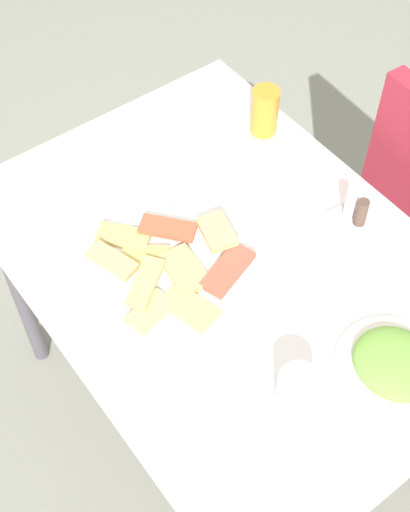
{
  "coord_description": "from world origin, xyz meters",
  "views": [
    {
      "loc": [
        0.69,
        -0.58,
        1.95
      ],
      "look_at": [
        -0.02,
        -0.05,
        0.77
      ],
      "focal_mm": 50.38,
      "sensor_mm": 36.0,
      "label": 1
    }
  ],
  "objects_px": {
    "pide_platter": "(168,267)",
    "salad_plate_greens": "(396,365)",
    "paper_napkin": "(251,188)",
    "soda_can": "(265,111)",
    "spoon": "(257,183)",
    "condiment_caddy": "(354,214)",
    "fork": "(245,190)",
    "dining_table": "(229,285)",
    "drinking_glass": "(297,391)"
  },
  "relations": [
    {
      "from": "pide_platter",
      "to": "salad_plate_greens",
      "type": "relative_size",
      "value": 1.56
    },
    {
      "from": "pide_platter",
      "to": "paper_napkin",
      "type": "bearing_deg",
      "value": 105.52
    },
    {
      "from": "soda_can",
      "to": "spoon",
      "type": "distance_m",
      "value": 0.19
    },
    {
      "from": "pide_platter",
      "to": "spoon",
      "type": "xyz_separation_m",
      "value": [
        -0.08,
        0.3,
        -0.01
      ]
    },
    {
      "from": "soda_can",
      "to": "condiment_caddy",
      "type": "height_order",
      "value": "soda_can"
    },
    {
      "from": "paper_napkin",
      "to": "fork",
      "type": "bearing_deg",
      "value": -90.0
    },
    {
      "from": "soda_can",
      "to": "spoon",
      "type": "xyz_separation_m",
      "value": [
        0.13,
        -0.13,
        -0.06
      ]
    },
    {
      "from": "dining_table",
      "to": "spoon",
      "type": "relative_size",
      "value": 6.63
    },
    {
      "from": "drinking_glass",
      "to": "fork",
      "type": "xyz_separation_m",
      "value": [
        -0.46,
        0.25,
        -0.04
      ]
    },
    {
      "from": "drinking_glass",
      "to": "spoon",
      "type": "bearing_deg",
      "value": 148.16
    },
    {
      "from": "soda_can",
      "to": "spoon",
      "type": "relative_size",
      "value": 0.74
    },
    {
      "from": "fork",
      "to": "spoon",
      "type": "bearing_deg",
      "value": 88.66
    },
    {
      "from": "dining_table",
      "to": "drinking_glass",
      "type": "xyz_separation_m",
      "value": [
        0.32,
        -0.1,
        0.13
      ]
    },
    {
      "from": "spoon",
      "to": "condiment_caddy",
      "type": "xyz_separation_m",
      "value": [
        0.21,
        0.1,
        0.02
      ]
    },
    {
      "from": "spoon",
      "to": "fork",
      "type": "bearing_deg",
      "value": -96.85
    },
    {
      "from": "dining_table",
      "to": "fork",
      "type": "distance_m",
      "value": 0.22
    },
    {
      "from": "paper_napkin",
      "to": "salad_plate_greens",
      "type": "bearing_deg",
      "value": -8.17
    },
    {
      "from": "pide_platter",
      "to": "soda_can",
      "type": "distance_m",
      "value": 0.48
    },
    {
      "from": "condiment_caddy",
      "to": "pide_platter",
      "type": "bearing_deg",
      "value": -108.33
    },
    {
      "from": "drinking_glass",
      "to": "spoon",
      "type": "distance_m",
      "value": 0.54
    },
    {
      "from": "pide_platter",
      "to": "condiment_caddy",
      "type": "xyz_separation_m",
      "value": [
        0.13,
        0.4,
        0.01
      ]
    },
    {
      "from": "dining_table",
      "to": "spoon",
      "type": "xyz_separation_m",
      "value": [
        -0.14,
        0.18,
        0.09
      ]
    },
    {
      "from": "paper_napkin",
      "to": "spoon",
      "type": "bearing_deg",
      "value": 90.0
    },
    {
      "from": "fork",
      "to": "condiment_caddy",
      "type": "relative_size",
      "value": 1.73
    },
    {
      "from": "paper_napkin",
      "to": "spoon",
      "type": "height_order",
      "value": "spoon"
    },
    {
      "from": "spoon",
      "to": "salad_plate_greens",
      "type": "bearing_deg",
      "value": -16.94
    },
    {
      "from": "drinking_glass",
      "to": "paper_napkin",
      "type": "xyz_separation_m",
      "value": [
        -0.46,
        0.27,
        -0.04
      ]
    },
    {
      "from": "soda_can",
      "to": "paper_napkin",
      "type": "xyz_separation_m",
      "value": [
        0.13,
        -0.14,
        -0.06
      ]
    },
    {
      "from": "fork",
      "to": "spoon",
      "type": "distance_m",
      "value": 0.04
    },
    {
      "from": "pide_platter",
      "to": "fork",
      "type": "height_order",
      "value": "pide_platter"
    },
    {
      "from": "soda_can",
      "to": "fork",
      "type": "bearing_deg",
      "value": -51.35
    },
    {
      "from": "dining_table",
      "to": "pide_platter",
      "type": "bearing_deg",
      "value": -115.97
    },
    {
      "from": "condiment_caddy",
      "to": "drinking_glass",
      "type": "bearing_deg",
      "value": -57.06
    },
    {
      "from": "soda_can",
      "to": "drinking_glass",
      "type": "relative_size",
      "value": 1.39
    },
    {
      "from": "condiment_caddy",
      "to": "salad_plate_greens",
      "type": "bearing_deg",
      "value": -31.65
    },
    {
      "from": "drinking_glass",
      "to": "fork",
      "type": "relative_size",
      "value": 0.51
    },
    {
      "from": "salad_plate_greens",
      "to": "paper_napkin",
      "type": "xyz_separation_m",
      "value": [
        -0.52,
        0.08,
        -0.02
      ]
    },
    {
      "from": "paper_napkin",
      "to": "spoon",
      "type": "xyz_separation_m",
      "value": [
        0.0,
        0.02,
        0.0
      ]
    },
    {
      "from": "paper_napkin",
      "to": "fork",
      "type": "relative_size",
      "value": 0.64
    },
    {
      "from": "drinking_glass",
      "to": "condiment_caddy",
      "type": "distance_m",
      "value": 0.46
    },
    {
      "from": "dining_table",
      "to": "salad_plate_greens",
      "type": "height_order",
      "value": "salad_plate_greens"
    },
    {
      "from": "dining_table",
      "to": "condiment_caddy",
      "type": "height_order",
      "value": "condiment_caddy"
    },
    {
      "from": "drinking_glass",
      "to": "paper_napkin",
      "type": "distance_m",
      "value": 0.54
    },
    {
      "from": "salad_plate_greens",
      "to": "soda_can",
      "type": "xyz_separation_m",
      "value": [
        -0.65,
        0.22,
        0.04
      ]
    },
    {
      "from": "pide_platter",
      "to": "spoon",
      "type": "relative_size",
      "value": 2.14
    },
    {
      "from": "salad_plate_greens",
      "to": "spoon",
      "type": "height_order",
      "value": "salad_plate_greens"
    },
    {
      "from": "pide_platter",
      "to": "spoon",
      "type": "bearing_deg",
      "value": 104.63
    },
    {
      "from": "dining_table",
      "to": "soda_can",
      "type": "xyz_separation_m",
      "value": [
        -0.27,
        0.31,
        0.15
      ]
    },
    {
      "from": "fork",
      "to": "condiment_caddy",
      "type": "xyz_separation_m",
      "value": [
        0.21,
        0.13,
        0.02
      ]
    },
    {
      "from": "fork",
      "to": "condiment_caddy",
      "type": "distance_m",
      "value": 0.25
    }
  ]
}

